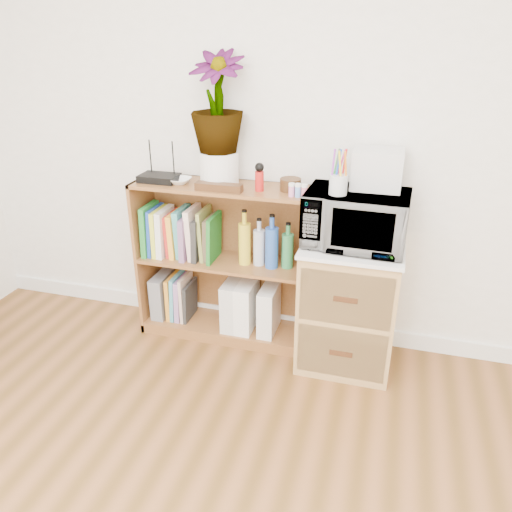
% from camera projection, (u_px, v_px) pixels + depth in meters
% --- Properties ---
extents(skirting_board, '(4.00, 0.02, 0.10)m').
position_uv_depth(skirting_board, '(284.00, 322.00, 3.14)').
color(skirting_board, white).
rests_on(skirting_board, ground).
extents(bookshelf, '(1.00, 0.30, 0.95)m').
position_uv_depth(bookshelf, '(223.00, 263.00, 2.93)').
color(bookshelf, brown).
rests_on(bookshelf, ground).
extents(wicker_unit, '(0.50, 0.45, 0.70)m').
position_uv_depth(wicker_unit, '(348.00, 306.00, 2.73)').
color(wicker_unit, '#9E7542').
rests_on(wicker_unit, ground).
extents(microwave, '(0.52, 0.36, 0.28)m').
position_uv_depth(microwave, '(356.00, 219.00, 2.51)').
color(microwave, silver).
rests_on(microwave, wicker_unit).
extents(pen_cup, '(0.09, 0.09, 0.10)m').
position_uv_depth(pen_cup, '(338.00, 185.00, 2.40)').
color(pen_cup, silver).
rests_on(pen_cup, microwave).
extents(small_appliance, '(0.25, 0.20, 0.19)m').
position_uv_depth(small_appliance, '(377.00, 169.00, 2.48)').
color(small_appliance, silver).
rests_on(small_appliance, microwave).
extents(router, '(0.21, 0.15, 0.04)m').
position_uv_depth(router, '(159.00, 178.00, 2.80)').
color(router, black).
rests_on(router, bookshelf).
extents(white_bowl, '(0.13, 0.13, 0.03)m').
position_uv_depth(white_bowl, '(179.00, 181.00, 2.76)').
color(white_bowl, white).
rests_on(white_bowl, bookshelf).
extents(plant_pot, '(0.21, 0.21, 0.18)m').
position_uv_depth(plant_pot, '(219.00, 168.00, 2.71)').
color(plant_pot, white).
rests_on(plant_pot, bookshelf).
extents(potted_plant, '(0.29, 0.29, 0.51)m').
position_uv_depth(potted_plant, '(217.00, 102.00, 2.57)').
color(potted_plant, '#32752F').
rests_on(potted_plant, plant_pot).
extents(trinket_box, '(0.25, 0.06, 0.04)m').
position_uv_depth(trinket_box, '(219.00, 187.00, 2.63)').
color(trinket_box, '#371B0F').
rests_on(trinket_box, bookshelf).
extents(kokeshi_doll, '(0.05, 0.05, 0.10)m').
position_uv_depth(kokeshi_doll, '(259.00, 181.00, 2.62)').
color(kokeshi_doll, red).
rests_on(kokeshi_doll, bookshelf).
extents(wooden_bowl, '(0.11, 0.11, 0.07)m').
position_uv_depth(wooden_bowl, '(290.00, 185.00, 2.63)').
color(wooden_bowl, '#3A230F').
rests_on(wooden_bowl, bookshelf).
extents(paint_jars, '(0.11, 0.04, 0.06)m').
position_uv_depth(paint_jars, '(298.00, 192.00, 2.53)').
color(paint_jars, pink).
rests_on(paint_jars, bookshelf).
extents(file_box, '(0.08, 0.22, 0.27)m').
position_uv_depth(file_box, '(163.00, 294.00, 3.14)').
color(file_box, slate).
rests_on(file_box, bookshelf).
extents(magazine_holder_left, '(0.10, 0.24, 0.30)m').
position_uv_depth(magazine_holder_left, '(233.00, 303.00, 3.01)').
color(magazine_holder_left, silver).
rests_on(magazine_holder_left, bookshelf).
extents(magazine_holder_mid, '(0.10, 0.24, 0.30)m').
position_uv_depth(magazine_holder_mid, '(247.00, 305.00, 2.99)').
color(magazine_holder_mid, white).
rests_on(magazine_holder_mid, bookshelf).
extents(magazine_holder_right, '(0.09, 0.23, 0.29)m').
position_uv_depth(magazine_holder_right, '(269.00, 309.00, 2.96)').
color(magazine_holder_right, silver).
rests_on(magazine_holder_right, bookshelf).
extents(cookbooks, '(0.44, 0.20, 0.30)m').
position_uv_depth(cookbooks, '(182.00, 233.00, 2.92)').
color(cookbooks, '#238331').
rests_on(cookbooks, bookshelf).
extents(liquor_bottles, '(0.46, 0.07, 0.31)m').
position_uv_depth(liquor_bottles, '(277.00, 243.00, 2.78)').
color(liquor_bottles, yellow).
rests_on(liquor_bottles, bookshelf).
extents(lower_books, '(0.14, 0.19, 0.29)m').
position_uv_depth(lower_books, '(181.00, 297.00, 3.11)').
color(lower_books, orange).
rests_on(lower_books, bookshelf).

